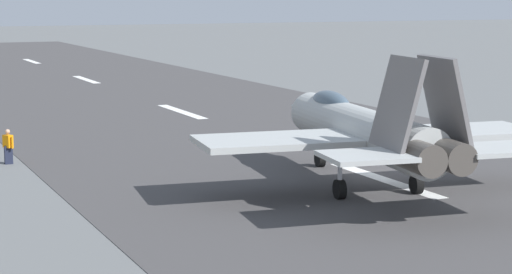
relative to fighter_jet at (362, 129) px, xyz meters
name	(u,v)px	position (x,y,z in m)	size (l,w,h in m)	color
ground_plane	(377,178)	(1.41, -1.67, -2.40)	(400.00, 400.00, 0.00)	slate
runway_strip	(378,178)	(1.39, -1.67, -2.39)	(240.00, 26.00, 0.02)	#403E3F
fighter_jet	(362,129)	(0.00, 0.00, 0.00)	(16.39, 14.01, 5.59)	#A9ADAC
crew_person	(8,147)	(11.17, 11.96, -1.59)	(0.62, 0.46, 1.61)	#1E2338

